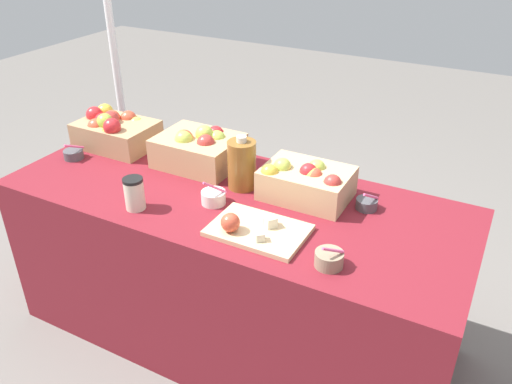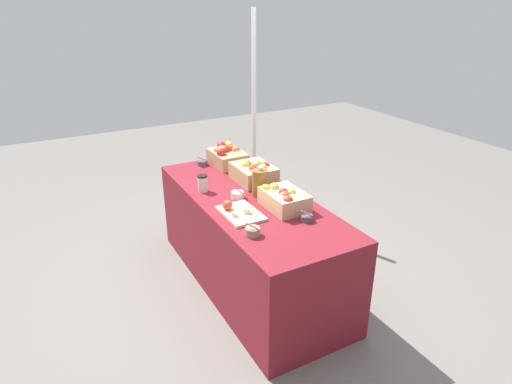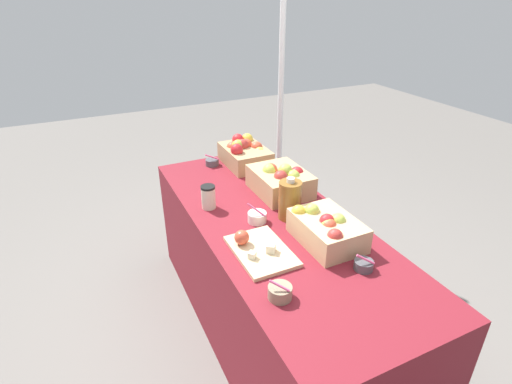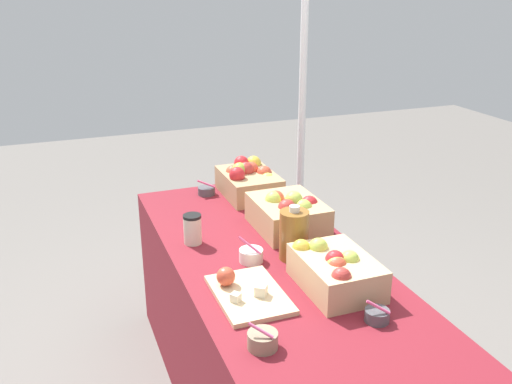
{
  "view_description": "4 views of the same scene",
  "coord_description": "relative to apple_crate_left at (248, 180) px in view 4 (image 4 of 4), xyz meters",
  "views": [
    {
      "loc": [
        0.94,
        -1.56,
        1.78
      ],
      "look_at": [
        0.11,
        0.0,
        0.78
      ],
      "focal_mm": 36.5,
      "sensor_mm": 36.0,
      "label": 1
    },
    {
      "loc": [
        2.62,
        -1.37,
        2.08
      ],
      "look_at": [
        0.1,
        -0.0,
        0.82
      ],
      "focal_mm": 30.84,
      "sensor_mm": 36.0,
      "label": 2
    },
    {
      "loc": [
        1.55,
        -0.85,
        1.82
      ],
      "look_at": [
        -0.19,
        -0.02,
        0.82
      ],
      "focal_mm": 28.14,
      "sensor_mm": 36.0,
      "label": 3
    },
    {
      "loc": [
        1.88,
        -0.79,
        1.8
      ],
      "look_at": [
        -0.19,
        -0.01,
        0.97
      ],
      "focal_mm": 40.11,
      "sensor_mm": 36.0,
      "label": 4
    }
  ],
  "objects": [
    {
      "name": "cutting_board_front",
      "position": [
        0.95,
        -0.35,
        -0.06
      ],
      "size": [
        0.34,
        0.23,
        0.09
      ],
      "color": "#D1B284",
      "rests_on": "table"
    },
    {
      "name": "sample_bowl_extra",
      "position": [
        -0.08,
        -0.2,
        -0.06
      ],
      "size": [
        0.09,
        0.09,
        0.09
      ],
      "color": "#4C4C51",
      "rests_on": "table"
    },
    {
      "name": "sample_bowl_near",
      "position": [
        1.25,
        -0.41,
        -0.05
      ],
      "size": [
        0.09,
        0.09,
        0.1
      ],
      "color": "gray",
      "rests_on": "table"
    },
    {
      "name": "apple_crate_left",
      "position": [
        0.0,
        0.0,
        0.0
      ],
      "size": [
        0.36,
        0.26,
        0.18
      ],
      "color": "tan",
      "rests_on": "table"
    },
    {
      "name": "sample_bowl_mid",
      "position": [
        1.25,
        -0.0,
        -0.06
      ],
      "size": [
        0.08,
        0.09,
        0.09
      ],
      "color": "#4C4C51",
      "rests_on": "table"
    },
    {
      "name": "apple_crate_middle",
      "position": [
        0.47,
        0.02,
        -0.0
      ],
      "size": [
        0.35,
        0.28,
        0.18
      ],
      "color": "tan",
      "rests_on": "table"
    },
    {
      "name": "apple_crate_right",
      "position": [
        1.01,
        -0.03,
        -0.01
      ],
      "size": [
        0.34,
        0.24,
        0.16
      ],
      "color": "tan",
      "rests_on": "table"
    },
    {
      "name": "tent_pole",
      "position": [
        -0.39,
        0.48,
        0.19
      ],
      "size": [
        0.04,
        0.04,
        2.02
      ],
      "primitive_type": "cylinder",
      "color": "white",
      "rests_on": "ground_plane"
    },
    {
      "name": "table",
      "position": [
        0.74,
        -0.16,
        -0.45
      ],
      "size": [
        1.9,
        0.76,
        0.74
      ],
      "primitive_type": "cube",
      "color": "maroon",
      "rests_on": "ground_plane"
    },
    {
      "name": "coffee_cup",
      "position": [
        0.46,
        -0.42,
        -0.02
      ],
      "size": [
        0.08,
        0.08,
        0.13
      ],
      "color": "beige",
      "rests_on": "table"
    },
    {
      "name": "cider_jug",
      "position": [
        0.74,
        -0.08,
        0.02
      ],
      "size": [
        0.12,
        0.12,
        0.23
      ],
      "color": "brown",
      "rests_on": "table"
    },
    {
      "name": "sample_bowl_far",
      "position": [
        0.71,
        -0.25,
        -0.05
      ],
      "size": [
        0.1,
        0.1,
        0.11
      ],
      "color": "silver",
      "rests_on": "table"
    }
  ]
}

